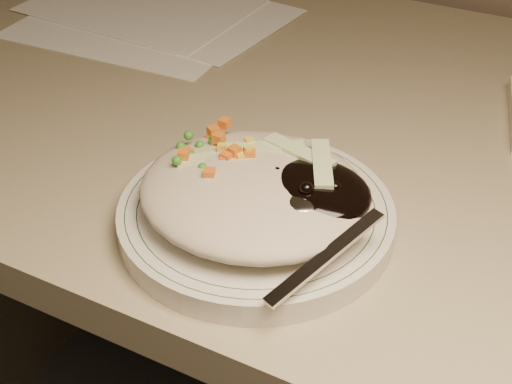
% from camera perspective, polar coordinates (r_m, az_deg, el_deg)
% --- Properties ---
extents(desk, '(1.40, 0.70, 0.74)m').
position_cam_1_polar(desk, '(0.88, 10.42, -6.31)').
color(desk, gray).
rests_on(desk, ground).
extents(plate, '(0.23, 0.23, 0.02)m').
position_cam_1_polar(plate, '(0.61, 0.00, -1.98)').
color(plate, silver).
rests_on(plate, desk).
extents(plate_rim, '(0.22, 0.22, 0.00)m').
position_cam_1_polar(plate_rim, '(0.60, 0.00, -1.23)').
color(plate_rim, '#144723').
rests_on(plate_rim, plate).
extents(meal, '(0.21, 0.19, 0.05)m').
position_cam_1_polar(meal, '(0.58, 0.34, 0.29)').
color(meal, '#B4AA92').
rests_on(meal, plate).
extents(papers, '(0.37, 0.30, 0.00)m').
position_cam_1_polar(papers, '(1.02, -8.44, 13.89)').
color(papers, white).
rests_on(papers, desk).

